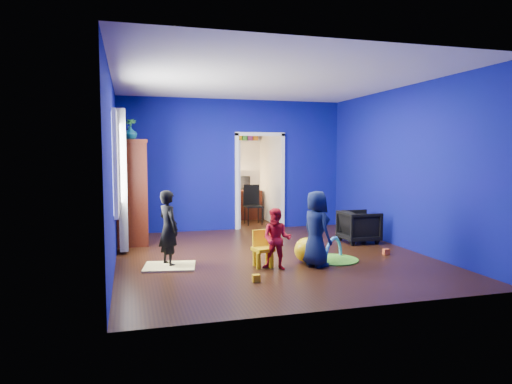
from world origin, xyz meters
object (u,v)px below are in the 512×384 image
object	(u,v)px
tv_armoire	(132,192)
kid_chair	(263,251)
armchair	(359,226)
crt_tv	(134,189)
folding_chair	(253,205)
play_mat	(333,260)
child_navy	(316,229)
hopper_ball	(307,250)
child_black	(168,228)
vase	(130,133)
study_desk	(244,205)
toddler_red	(277,239)

from	to	relation	value
tv_armoire	kid_chair	size ratio (longest dim) A/B	3.92
armchair	kid_chair	distance (m)	2.68
crt_tv	folding_chair	distance (m)	3.20
play_mat	folding_chair	bearing A→B (deg)	93.78
armchair	child_navy	xyz separation A→B (m)	(-1.53, -1.49, 0.27)
kid_chair	folding_chair	distance (m)	4.13
tv_armoire	play_mat	world-z (taller)	tv_armoire
kid_chair	folding_chair	size ratio (longest dim) A/B	0.54
hopper_ball	play_mat	bearing A→B (deg)	1.63
armchair	hopper_ball	world-z (taller)	armchair
play_mat	child_black	bearing A→B (deg)	172.48
armchair	vase	distance (m)	4.64
child_navy	tv_armoire	bearing A→B (deg)	31.46
study_desk	kid_chair	bearing A→B (deg)	-100.76
hopper_ball	play_mat	world-z (taller)	hopper_ball
toddler_red	tv_armoire	distance (m)	3.44
crt_tv	play_mat	bearing A→B (deg)	-38.62
toddler_red	kid_chair	size ratio (longest dim) A/B	1.81
tv_armoire	crt_tv	size ratio (longest dim) A/B	2.80
armchair	tv_armoire	world-z (taller)	tv_armoire
child_navy	kid_chair	world-z (taller)	child_navy
child_black	vase	size ratio (longest dim) A/B	4.75
folding_chair	child_navy	bearing A→B (deg)	-92.10
crt_tv	play_mat	world-z (taller)	crt_tv
vase	tv_armoire	distance (m)	1.14
armchair	study_desk	xyz separation A→B (m)	(-1.38, 3.64, 0.07)
hopper_ball	study_desk	world-z (taller)	study_desk
toddler_red	study_desk	bearing A→B (deg)	109.72
vase	folding_chair	size ratio (longest dim) A/B	0.26
child_navy	vase	bearing A→B (deg)	34.84
toddler_red	study_desk	xyz separation A→B (m)	(0.80, 5.18, -0.08)
armchair	kid_chair	xyz separation A→B (m)	(-2.32, -1.33, -0.06)
armchair	kid_chair	size ratio (longest dim) A/B	1.35
armchair	folding_chair	bearing A→B (deg)	27.22
armchair	child_navy	bearing A→B (deg)	134.38
study_desk	vase	bearing A→B (deg)	-135.79
child_black	toddler_red	world-z (taller)	child_black
child_navy	play_mat	bearing A→B (deg)	-70.70
tv_armoire	study_desk	size ratio (longest dim) A/B	2.23
study_desk	armchair	bearing A→B (deg)	-69.31
toddler_red	hopper_ball	distance (m)	0.71
crt_tv	armchair	bearing A→B (deg)	-16.09
armchair	child_black	bearing A→B (deg)	103.65
folding_chair	hopper_ball	bearing A→B (deg)	-92.96
armchair	toddler_red	size ratio (longest dim) A/B	0.74
toddler_red	hopper_ball	xyz separation A→B (m)	(0.59, 0.29, -0.26)
armchair	vase	size ratio (longest dim) A/B	2.77
crt_tv	folding_chair	world-z (taller)	crt_tv
vase	kid_chair	xyz separation A→B (m)	(1.87, -2.23, -1.83)
tv_armoire	hopper_ball	bearing A→B (deg)	-43.01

